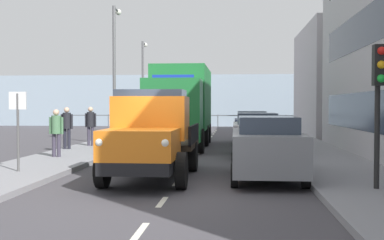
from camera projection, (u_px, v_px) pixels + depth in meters
ground_plane at (202, 149)px, 22.15m from camera, size 80.00×80.00×0.00m
sidewalk_left at (306, 149)px, 21.73m from camera, size 2.79×43.61×0.15m
sidewalk_right at (101, 147)px, 22.56m from camera, size 2.79×43.61×0.15m
road_centreline_markings at (199, 152)px, 20.68m from camera, size 0.12×38.06×0.01m
building_far_block at (372, 81)px, 32.16m from camera, size 8.99×10.52×7.24m
sea_horizon at (219, 100)px, 46.77m from camera, size 80.00×0.80×5.00m
seawall_railing at (218, 118)px, 43.23m from camera, size 28.08×0.08×1.20m
truck_vintage_orange at (151, 137)px, 12.94m from camera, size 2.17×5.64×2.43m
lorry_cargo_green at (181, 104)px, 23.19m from camera, size 2.58×8.20×3.87m
car_grey_kerbside_near at (267, 147)px, 13.03m from camera, size 1.90×4.27×1.72m
car_white_kerbside_1 at (256, 134)px, 19.22m from camera, size 1.91×4.07×1.72m
car_navy_kerbside_2 at (251, 127)px, 25.20m from camera, size 1.81×4.31×1.72m
car_black_oppositeside_0 at (157, 128)px, 24.21m from camera, size 1.96×4.58×1.72m
car_teal_oppositeside_1 at (172, 124)px, 29.89m from camera, size 1.97×4.57×1.72m
pedestrian_couple_b at (56, 129)px, 17.53m from camera, size 0.53×0.34×1.73m
pedestrian_couple_a at (67, 124)px, 20.71m from camera, size 0.53×0.34×1.79m
pedestrian_in_dark_coat at (91, 123)px, 22.41m from camera, size 0.53×0.34×1.80m
pedestrian_strolling at (121, 123)px, 24.21m from camera, size 0.53×0.34×1.64m
pedestrian_near_railing at (119, 122)px, 27.41m from camera, size 0.53×0.34×1.58m
traffic_light_near at (379, 85)px, 10.67m from camera, size 0.28×0.41×3.20m
lamp_post_promenade at (115, 62)px, 24.66m from camera, size 0.32×1.14×6.92m
lamp_post_far at (143, 78)px, 33.78m from camera, size 0.32×1.14×6.34m
street_sign at (18, 117)px, 13.62m from camera, size 0.50×0.07×2.25m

